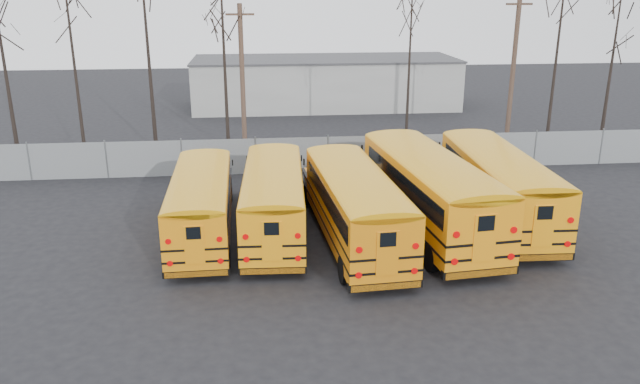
{
  "coord_description": "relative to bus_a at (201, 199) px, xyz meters",
  "views": [
    {
      "loc": [
        -3.84,
        -21.35,
        9.89
      ],
      "look_at": [
        -1.3,
        3.59,
        1.6
      ],
      "focal_mm": 35.0,
      "sensor_mm": 36.0,
      "label": 1
    }
  ],
  "objects": [
    {
      "name": "tree_1",
      "position": [
        -7.45,
        11.14,
        4.46
      ],
      "size": [
        0.26,
        0.26,
        12.2
      ],
      "primitive_type": "cone",
      "color": "black",
      "rests_on": "ground"
    },
    {
      "name": "bus_a",
      "position": [
        0.0,
        0.0,
        0.0
      ],
      "size": [
        2.52,
        10.07,
        2.8
      ],
      "rotation": [
        0.0,
        0.0,
        0.02
      ],
      "color": "black",
      "rests_on": "ground"
    },
    {
      "name": "utility_pole_left",
      "position": [
        1.59,
        11.98,
        2.98
      ],
      "size": [
        1.6,
        0.28,
        9.0
      ],
      "rotation": [
        0.0,
        0.0,
        -0.0
      ],
      "color": "brown",
      "rests_on": "ground"
    },
    {
      "name": "bus_e",
      "position": [
        12.67,
        0.62,
        0.23
      ],
      "size": [
        3.03,
        11.51,
        3.2
      ],
      "rotation": [
        0.0,
        0.0,
        -0.04
      ],
      "color": "black",
      "rests_on": "ground"
    },
    {
      "name": "tree_3",
      "position": [
        0.67,
        10.95,
        4.46
      ],
      "size": [
        0.26,
        0.26,
        12.2
      ],
      "primitive_type": "cone",
      "color": "black",
      "rests_on": "ground"
    },
    {
      "name": "tree_4",
      "position": [
        11.51,
        12.56,
        3.81
      ],
      "size": [
        0.26,
        0.26,
        10.9
      ],
      "primitive_type": "cone",
      "color": "black",
      "rests_on": "ground"
    },
    {
      "name": "bus_d",
      "position": [
        9.34,
        -0.23,
        0.34
      ],
      "size": [
        4.01,
        12.32,
        3.39
      ],
      "rotation": [
        0.0,
        0.0,
        0.1
      ],
      "color": "black",
      "rests_on": "ground"
    },
    {
      "name": "tree_2",
      "position": [
        -4.03,
        14.64,
        4.63
      ],
      "size": [
        0.26,
        0.26,
        12.55
      ],
      "primitive_type": "cone",
      "color": "black",
      "rests_on": "ground"
    },
    {
      "name": "distant_building",
      "position": [
        8.22,
        28.96,
        0.36
      ],
      "size": [
        22.0,
        8.0,
        4.0
      ],
      "primitive_type": "cube",
      "color": "#B1B1AC",
      "rests_on": "ground"
    },
    {
      "name": "fence",
      "position": [
        6.22,
        8.96,
        -0.64
      ],
      "size": [
        40.0,
        0.04,
        2.0
      ],
      "primitive_type": "cube",
      "color": "gray",
      "rests_on": "ground"
    },
    {
      "name": "tree_5",
      "position": [
        20.21,
        11.7,
        4.29
      ],
      "size": [
        0.26,
        0.26,
        11.87
      ],
      "primitive_type": "cone",
      "color": "black",
      "rests_on": "ground"
    },
    {
      "name": "tree_0",
      "position": [
        -11.79,
        12.99,
        4.03
      ],
      "size": [
        0.26,
        0.26,
        11.35
      ],
      "primitive_type": "cone",
      "color": "black",
      "rests_on": "ground"
    },
    {
      "name": "ground",
      "position": [
        6.22,
        -3.04,
        -1.64
      ],
      "size": [
        120.0,
        120.0,
        0.0
      ],
      "primitive_type": "plane",
      "color": "black",
      "rests_on": "ground"
    },
    {
      "name": "tree_6",
      "position": [
        24.71,
        13.34,
        2.98
      ],
      "size": [
        0.26,
        0.26,
        9.24
      ],
      "primitive_type": "cone",
      "color": "black",
      "rests_on": "ground"
    },
    {
      "name": "bus_c",
      "position": [
        6.1,
        -1.25,
        0.16
      ],
      "size": [
        3.29,
        11.16,
        3.08
      ],
      "rotation": [
        0.0,
        0.0,
        0.07
      ],
      "color": "black",
      "rests_on": "ground"
    },
    {
      "name": "bus_b",
      "position": [
        2.94,
        0.11,
        0.07
      ],
      "size": [
        2.84,
        10.51,
        2.92
      ],
      "rotation": [
        0.0,
        0.0,
        -0.04
      ],
      "color": "black",
      "rests_on": "ground"
    },
    {
      "name": "utility_pole_right",
      "position": [
        18.23,
        13.19,
        3.24
      ],
      "size": [
        1.69,
        0.3,
        9.51
      ],
      "rotation": [
        0.0,
        0.0,
        0.1
      ],
      "color": "#4D382B",
      "rests_on": "ground"
    }
  ]
}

